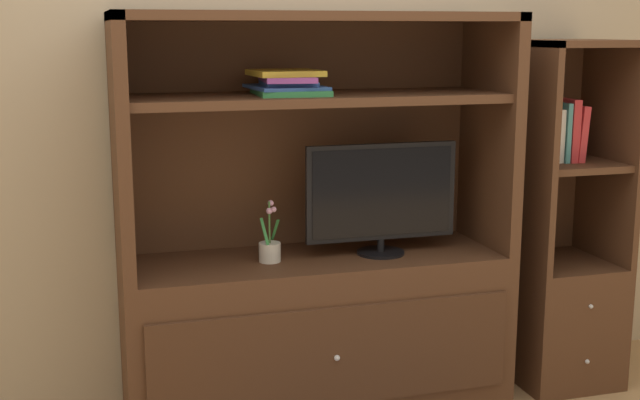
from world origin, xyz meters
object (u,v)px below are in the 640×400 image
Objects in this scene: tv_monitor at (382,196)px; media_console at (316,290)px; upright_book_row at (559,132)px; bookshelf_tall at (560,270)px; potted_plant at (270,249)px; magazine_stack at (287,83)px.

media_console is at bearing 170.79° from tv_monitor.
bookshelf_tall is at bearing 9.89° from upright_book_row.
tv_monitor is 0.51m from potted_plant.
media_console is at bearing 7.99° from potted_plant.
potted_plant is 1.40m from bookshelf_tall.
potted_plant is (-0.21, -0.03, 0.20)m from media_console.
media_console reaches higher than upright_book_row.
media_console is 0.88m from magazine_stack.
magazine_stack is 0.23× the size of bookshelf_tall.
bookshelf_tall reaches higher than upright_book_row.
potted_plant is at bearing -164.49° from magazine_stack.
bookshelf_tall reaches higher than potted_plant.
magazine_stack reaches higher than upright_book_row.
media_console is at bearing 2.49° from magazine_stack.
media_console is 1.07× the size of bookshelf_tall.
bookshelf_tall is 5.62× the size of upright_book_row.
tv_monitor is (0.27, -0.04, 0.40)m from media_console.
tv_monitor is 1.82× the size of magazine_stack.
potted_plant is at bearing 178.17° from tv_monitor.
upright_book_row is (1.32, 0.02, 0.43)m from potted_plant.
upright_book_row is (-0.06, -0.01, 0.64)m from bookshelf_tall.
media_console is 6.02× the size of upright_book_row.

